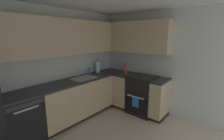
# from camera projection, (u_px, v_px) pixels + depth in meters

# --- Properties ---
(wall_back) EXTENTS (3.96, 0.05, 2.42)m
(wall_back) POSITION_uv_depth(u_px,v_px,m) (48.00, 67.00, 3.24)
(wall_back) COLOR silver
(wall_back) RESTS_ON ground_plane
(wall_right) EXTENTS (0.05, 3.49, 2.42)m
(wall_right) POSITION_uv_depth(u_px,v_px,m) (165.00, 64.00, 3.64)
(wall_right) COLOR silver
(wall_right) RESTS_ON ground_plane
(dishwasher) EXTENTS (0.60, 0.63, 0.87)m
(dishwasher) POSITION_uv_depth(u_px,v_px,m) (21.00, 121.00, 2.65)
(dishwasher) COLOR black
(dishwasher) RESTS_ON ground_plane
(lower_cabinets_back) EXTENTS (1.76, 0.62, 0.87)m
(lower_cabinets_back) POSITION_uv_depth(u_px,v_px,m) (77.00, 99.00, 3.55)
(lower_cabinets_back) COLOR tan
(lower_cabinets_back) RESTS_ON ground_plane
(countertop_back) EXTENTS (2.97, 0.60, 0.03)m
(countertop_back) POSITION_uv_depth(u_px,v_px,m) (76.00, 81.00, 3.45)
(countertop_back) COLOR #2D2D33
(countertop_back) RESTS_ON lower_cabinets_back
(lower_cabinets_right) EXTENTS (0.62, 1.29, 0.87)m
(lower_cabinets_right) POSITION_uv_depth(u_px,v_px,m) (138.00, 94.00, 3.88)
(lower_cabinets_right) COLOR tan
(lower_cabinets_right) RESTS_ON ground_plane
(countertop_right) EXTENTS (0.60, 1.29, 0.03)m
(countertop_right) POSITION_uv_depth(u_px,v_px,m) (138.00, 77.00, 3.78)
(countertop_right) COLOR #2D2D33
(countertop_right) RESTS_ON lower_cabinets_right
(oven_range) EXTENTS (0.68, 0.62, 1.05)m
(oven_range) POSITION_uv_depth(u_px,v_px,m) (143.00, 94.00, 3.81)
(oven_range) COLOR black
(oven_range) RESTS_ON ground_plane
(upper_cabinets_back) EXTENTS (2.65, 0.34, 0.74)m
(upper_cabinets_back) POSITION_uv_depth(u_px,v_px,m) (63.00, 37.00, 3.22)
(upper_cabinets_back) COLOR tan
(upper_cabinets_right) EXTENTS (0.32, 1.84, 0.74)m
(upper_cabinets_right) POSITION_uv_depth(u_px,v_px,m) (133.00, 37.00, 3.85)
(upper_cabinets_right) COLOR tan
(sink) EXTENTS (0.55, 0.40, 0.10)m
(sink) POSITION_uv_depth(u_px,v_px,m) (84.00, 80.00, 3.59)
(sink) COLOR #B7B7BC
(sink) RESTS_ON countertop_back
(faucet) EXTENTS (0.07, 0.16, 0.22)m
(faucet) POSITION_uv_depth(u_px,v_px,m) (78.00, 71.00, 3.69)
(faucet) COLOR silver
(faucet) RESTS_ON countertop_back
(soap_bottle) EXTENTS (0.07, 0.07, 0.17)m
(soap_bottle) POSITION_uv_depth(u_px,v_px,m) (90.00, 71.00, 3.97)
(soap_bottle) COLOR #3F72BF
(soap_bottle) RESTS_ON countertop_back
(paper_towel_roll) EXTENTS (0.11, 0.11, 0.36)m
(paper_towel_roll) POSITION_uv_depth(u_px,v_px,m) (98.00, 67.00, 4.15)
(paper_towel_roll) COLOR white
(paper_towel_roll) RESTS_ON countertop_back
(oil_bottle) EXTENTS (0.07, 0.07, 0.28)m
(oil_bottle) POSITION_uv_depth(u_px,v_px,m) (125.00, 69.00, 4.00)
(oil_bottle) COLOR #BF4C3F
(oil_bottle) RESTS_ON countertop_right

